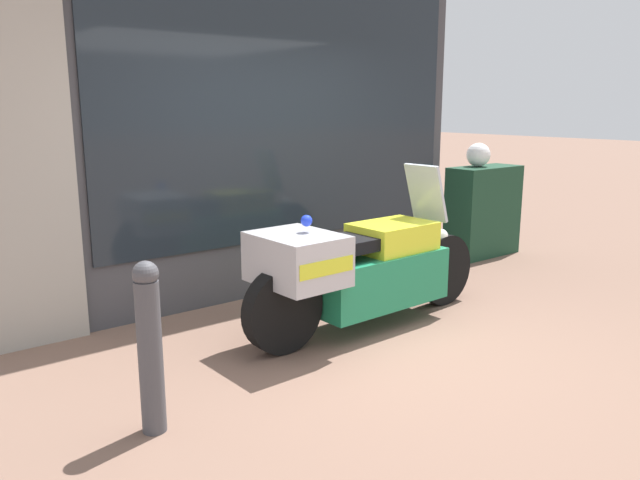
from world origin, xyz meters
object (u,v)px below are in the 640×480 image
(utility_cabinet, at_px, (483,211))
(white_helmet, at_px, (478,155))
(paramedic_motorcycle, at_px, (359,268))
(street_bollard, at_px, (150,345))

(utility_cabinet, distance_m, white_helmet, 0.70)
(paramedic_motorcycle, bearing_deg, utility_cabinet, 17.49)
(paramedic_motorcycle, relative_size, utility_cabinet, 2.29)
(street_bollard, bearing_deg, paramedic_motorcycle, 14.40)
(paramedic_motorcycle, distance_m, utility_cabinet, 3.16)
(white_helmet, bearing_deg, paramedic_motorcycle, -159.59)
(paramedic_motorcycle, height_order, street_bollard, paramedic_motorcycle)
(paramedic_motorcycle, bearing_deg, street_bollard, -167.07)
(paramedic_motorcycle, distance_m, white_helmet, 3.18)
(white_helmet, distance_m, street_bollard, 5.25)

